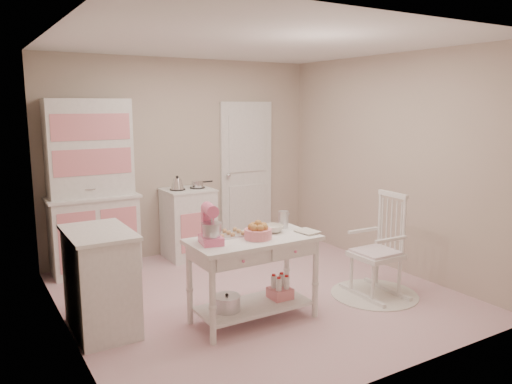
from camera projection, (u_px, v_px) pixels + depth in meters
room_shell at (257, 140)px, 5.05m from camera, size 3.84×3.84×2.62m
door at (246, 173)px, 7.22m from camera, size 0.82×0.05×2.04m
hutch at (92, 187)px, 5.90m from camera, size 1.06×0.50×2.08m
stove at (188, 223)px, 6.57m from camera, size 0.62×0.57×0.92m
base_cabinet at (101, 281)px, 4.42m from camera, size 0.54×0.84×0.92m
lace_rug at (374, 294)px, 5.32m from camera, size 0.92×0.92×0.01m
rocking_chair at (376, 245)px, 5.23m from camera, size 0.51×0.74×1.10m
work_table at (253, 279)px, 4.63m from camera, size 1.20×0.60×0.80m
stand_mixer at (211, 225)px, 4.34m from camera, size 0.25×0.31×0.34m
cookie_tray at (230, 235)px, 4.64m from camera, size 0.34×0.24×0.02m
bread_basket at (258, 234)px, 4.53m from camera, size 0.25×0.25×0.09m
mixing_bowl at (272, 229)px, 4.76m from camera, size 0.22×0.22×0.07m
metal_pitcher at (283, 220)px, 4.91m from camera, size 0.10×0.10×0.17m
recipe_book at (301, 233)px, 4.69m from camera, size 0.19×0.24×0.02m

